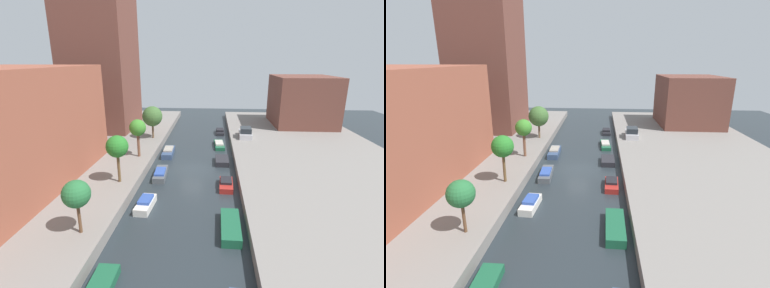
% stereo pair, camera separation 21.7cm
% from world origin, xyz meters
% --- Properties ---
extents(ground_plane, '(84.00, 84.00, 0.00)m').
position_xyz_m(ground_plane, '(0.00, 0.00, 0.00)').
color(ground_plane, '#232B30').
extents(quay_left, '(20.00, 64.00, 1.00)m').
position_xyz_m(quay_left, '(-15.00, 0.00, 0.50)').
color(quay_left, gray).
rests_on(quay_left, ground_plane).
extents(quay_right, '(20.00, 64.00, 1.00)m').
position_xyz_m(quay_right, '(15.00, 0.00, 0.50)').
color(quay_right, gray).
rests_on(quay_right, ground_plane).
extents(apartment_tower_far, '(10.00, 10.77, 21.80)m').
position_xyz_m(apartment_tower_far, '(-16.00, 15.47, 11.90)').
color(apartment_tower_far, brown).
rests_on(apartment_tower_far, quay_left).
extents(low_block_right, '(10.00, 11.41, 8.51)m').
position_xyz_m(low_block_right, '(18.00, 20.73, 5.25)').
color(low_block_right, brown).
rests_on(low_block_right, quay_right).
extents(street_tree_0, '(1.88, 1.88, 3.85)m').
position_xyz_m(street_tree_0, '(-6.61, -14.54, 3.88)').
color(street_tree_0, brown).
rests_on(street_tree_0, quay_left).
extents(street_tree_1, '(2.10, 2.10, 4.61)m').
position_xyz_m(street_tree_1, '(-6.61, -6.17, 4.51)').
color(street_tree_1, brown).
rests_on(street_tree_1, quay_left).
extents(street_tree_2, '(1.99, 1.99, 4.57)m').
position_xyz_m(street_tree_2, '(-6.61, 1.25, 4.49)').
color(street_tree_2, brown).
rests_on(street_tree_2, quay_left).
extents(street_tree_3, '(2.95, 2.95, 4.76)m').
position_xyz_m(street_tree_3, '(-6.61, 9.57, 4.27)').
color(street_tree_3, brown).
rests_on(street_tree_3, quay_left).
extents(parked_car, '(2.01, 4.19, 1.53)m').
position_xyz_m(parked_car, '(7.24, 11.05, 1.63)').
color(parked_car, '#B7B7BC').
rests_on(parked_car, quay_right).
extents(moored_boat_left_0, '(1.34, 3.26, 0.56)m').
position_xyz_m(moored_boat_left_0, '(-3.76, -18.54, 0.28)').
color(moored_boat_left_0, '#195638').
rests_on(moored_boat_left_0, ground_plane).
extents(moored_boat_left_1, '(1.41, 3.19, 0.88)m').
position_xyz_m(moored_boat_left_1, '(-3.40, -9.24, 0.38)').
color(moored_boat_left_1, beige).
rests_on(moored_boat_left_1, ground_plane).
extents(moored_boat_left_2, '(1.46, 4.11, 0.82)m').
position_xyz_m(moored_boat_left_2, '(-3.31, -2.48, 0.36)').
color(moored_boat_left_2, '#4C5156').
rests_on(moored_boat_left_2, ground_plane).
extents(moored_boat_left_3, '(1.45, 4.31, 0.87)m').
position_xyz_m(moored_boat_left_3, '(-3.60, 4.94, 0.39)').
color(moored_boat_left_3, '#33476B').
rests_on(moored_boat_left_3, ground_plane).
extents(moored_boat_right_1, '(1.49, 4.32, 0.68)m').
position_xyz_m(moored_boat_right_1, '(3.76, -12.12, 0.34)').
color(moored_boat_right_1, '#195638').
rests_on(moored_boat_right_1, ground_plane).
extents(moored_boat_right_2, '(1.40, 3.15, 0.77)m').
position_xyz_m(moored_boat_right_2, '(3.74, -4.60, 0.33)').
color(moored_boat_right_2, maroon).
rests_on(moored_boat_right_2, ground_plane).
extents(moored_boat_right_3, '(1.64, 3.10, 0.63)m').
position_xyz_m(moored_boat_right_3, '(3.50, 2.27, 0.31)').
color(moored_boat_right_3, '#232328').
rests_on(moored_boat_right_3, ground_plane).
extents(moored_boat_right_4, '(1.57, 4.50, 0.71)m').
position_xyz_m(moored_boat_right_4, '(3.28, 9.13, 0.30)').
color(moored_boat_right_4, '#195638').
rests_on(moored_boat_right_4, ground_plane).
extents(moored_boat_right_5, '(1.36, 3.56, 0.82)m').
position_xyz_m(moored_boat_right_5, '(3.56, 16.68, 0.34)').
color(moored_boat_right_5, '#232328').
rests_on(moored_boat_right_5, ground_plane).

